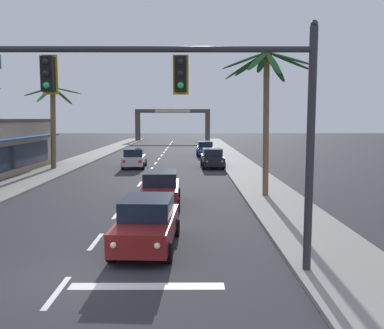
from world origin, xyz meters
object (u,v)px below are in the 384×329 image
at_px(sedan_parked_nearest_kerb, 205,149).
at_px(town_gateway_arch, 173,120).
at_px(sedan_third_in_queue, 161,188).
at_px(sedan_parked_mid_kerb, 212,158).
at_px(sedan_lead_at_stop_bar, 147,222).
at_px(traffic_signal_mast, 185,96).
at_px(sedan_oncoming_far, 134,158).
at_px(palm_right_second, 266,84).
at_px(palm_left_third, 53,112).

bearing_deg(sedan_parked_nearest_kerb, town_gateway_arch, 98.92).
xyz_separation_m(sedan_third_in_queue, sedan_parked_mid_kerb, (3.45, 15.81, 0.00)).
bearing_deg(sedan_lead_at_stop_bar, traffic_signal_mast, -61.84).
bearing_deg(town_gateway_arch, sedan_parked_nearest_kerb, -81.08).
height_order(sedan_lead_at_stop_bar, town_gateway_arch, town_gateway_arch).
distance_m(sedan_parked_nearest_kerb, sedan_parked_mid_kerb, 11.35).
distance_m(traffic_signal_mast, sedan_oncoming_far, 25.65).
bearing_deg(sedan_parked_nearest_kerb, palm_right_second, -84.89).
bearing_deg(palm_left_third, sedan_parked_mid_kerb, 6.92).
height_order(sedan_oncoming_far, sedan_parked_mid_kerb, same).
distance_m(traffic_signal_mast, palm_left_third, 25.90).
xyz_separation_m(traffic_signal_mast, sedan_oncoming_far, (-4.72, 24.89, -4.03)).
xyz_separation_m(traffic_signal_mast, sedan_lead_at_stop_bar, (-1.29, 2.41, -4.03)).
height_order(palm_left_third, town_gateway_arch, palm_left_third).
bearing_deg(sedan_oncoming_far, traffic_signal_mast, -79.26).
relative_size(sedan_parked_nearest_kerb, palm_right_second, 0.56).
height_order(traffic_signal_mast, sedan_oncoming_far, traffic_signal_mast).
bearing_deg(sedan_lead_at_stop_bar, sedan_parked_nearest_kerb, 84.62).
relative_size(sedan_parked_mid_kerb, town_gateway_arch, 0.31).
distance_m(sedan_parked_mid_kerb, town_gateway_arch, 44.11).
distance_m(sedan_parked_mid_kerb, palm_left_third, 13.96).
bearing_deg(sedan_parked_nearest_kerb, traffic_signal_mast, -92.99).
bearing_deg(sedan_parked_mid_kerb, palm_left_third, -173.08).
bearing_deg(sedan_third_in_queue, palm_right_second, 19.63).
distance_m(palm_right_second, town_gateway_arch, 58.04).
bearing_deg(palm_left_third, sedan_oncoming_far, 13.30).
distance_m(traffic_signal_mast, sedan_parked_mid_kerb, 25.39).
xyz_separation_m(sedan_oncoming_far, town_gateway_arch, (1.55, 43.77, 3.11)).
bearing_deg(town_gateway_arch, sedan_third_in_queue, -88.22).
height_order(sedan_oncoming_far, palm_left_third, palm_left_third).
relative_size(sedan_parked_mid_kerb, palm_right_second, 0.56).
height_order(sedan_third_in_queue, sedan_parked_nearest_kerb, same).
distance_m(traffic_signal_mast, sedan_parked_nearest_kerb, 36.60).
height_order(sedan_parked_nearest_kerb, palm_right_second, palm_right_second).
xyz_separation_m(sedan_oncoming_far, sedan_parked_mid_kerb, (6.85, 0.09, 0.00)).
xyz_separation_m(sedan_parked_nearest_kerb, palm_left_third, (-13.07, -12.96, 3.94)).
bearing_deg(sedan_oncoming_far, sedan_third_in_queue, -77.80).
bearing_deg(town_gateway_arch, palm_left_third, -100.01).
distance_m(sedan_lead_at_stop_bar, town_gateway_arch, 66.35).
distance_m(sedan_parked_mid_kerb, palm_right_second, 14.96).
height_order(traffic_signal_mast, sedan_parked_nearest_kerb, traffic_signal_mast).
xyz_separation_m(sedan_parked_nearest_kerb, town_gateway_arch, (-5.07, 32.34, 3.11)).
bearing_deg(sedan_third_in_queue, sedan_parked_nearest_kerb, 83.23).
height_order(sedan_parked_nearest_kerb, sedan_parked_mid_kerb, same).
relative_size(sedan_oncoming_far, sedan_parked_mid_kerb, 1.00).
xyz_separation_m(traffic_signal_mast, town_gateway_arch, (-3.17, 68.66, -0.92)).
relative_size(sedan_lead_at_stop_bar, town_gateway_arch, 0.31).
bearing_deg(sedan_parked_nearest_kerb, sedan_third_in_queue, -96.77).
height_order(palm_left_third, palm_right_second, palm_right_second).
height_order(sedan_oncoming_far, sedan_parked_nearest_kerb, same).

